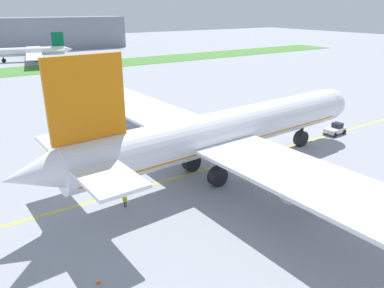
# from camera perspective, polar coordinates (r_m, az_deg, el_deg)

# --- Properties ---
(ground_plane) EXTENTS (600.00, 600.00, 0.00)m
(ground_plane) POSITION_cam_1_polar(r_m,az_deg,el_deg) (57.12, 9.09, -3.99)
(ground_plane) COLOR #9399A0
(ground_plane) RESTS_ON ground
(apron_taxi_line) EXTENTS (280.00, 0.36, 0.01)m
(apron_taxi_line) POSITION_cam_1_polar(r_m,az_deg,el_deg) (59.72, 6.66, -2.73)
(apron_taxi_line) COLOR yellow
(apron_taxi_line) RESTS_ON ground
(grass_median_strip) EXTENTS (320.00, 24.00, 0.10)m
(grass_median_strip) POSITION_cam_1_polar(r_m,az_deg,el_deg) (162.53, -20.59, 11.06)
(grass_median_strip) COLOR #4C8438
(grass_median_strip) RESTS_ON ground
(airliner_foreground) EXTENTS (58.61, 93.26, 18.91)m
(airliner_foreground) POSITION_cam_1_polar(r_m,az_deg,el_deg) (53.29, 4.47, 1.82)
(airliner_foreground) COLOR white
(airliner_foreground) RESTS_ON ground
(pushback_tug) EXTENTS (6.25, 2.82, 2.19)m
(pushback_tug) POSITION_cam_1_polar(r_m,az_deg,el_deg) (77.10, 21.49, 2.17)
(pushback_tug) COLOR white
(pushback_tug) RESTS_ON ground
(ground_crew_wingwalker_port) EXTENTS (0.50, 0.46, 1.68)m
(ground_crew_wingwalker_port) POSITION_cam_1_polar(r_m,az_deg,el_deg) (46.67, -10.44, -8.61)
(ground_crew_wingwalker_port) COLOR black
(ground_crew_wingwalker_port) RESTS_ON ground
(ground_crew_marshaller_front) EXTENTS (0.38, 0.53, 1.61)m
(ground_crew_marshaller_front) POSITION_cam_1_polar(r_m,az_deg,el_deg) (62.29, 13.98, -1.25)
(ground_crew_marshaller_front) COLOR black
(ground_crew_marshaller_front) RESTS_ON ground
(traffic_cone_near_nose) EXTENTS (0.36, 0.36, 0.58)m
(traffic_cone_near_nose) POSITION_cam_1_polar(r_m,az_deg,el_deg) (36.33, -14.42, -19.98)
(traffic_cone_near_nose) COLOR #F2590C
(traffic_cone_near_nose) RESTS_ON ground
(parked_airliner_far_centre) EXTENTS (36.47, 57.96, 12.61)m
(parked_airliner_far_centre) POSITION_cam_1_polar(r_m,az_deg,el_deg) (187.19, -23.80, 13.06)
(parked_airliner_far_centre) COLOR white
(parked_airliner_far_centre) RESTS_ON ground
(terminal_building) EXTENTS (117.35, 20.00, 18.00)m
(terminal_building) POSITION_cam_1_polar(r_m,az_deg,el_deg) (231.99, -25.34, 15.17)
(terminal_building) COLOR gray
(terminal_building) RESTS_ON ground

